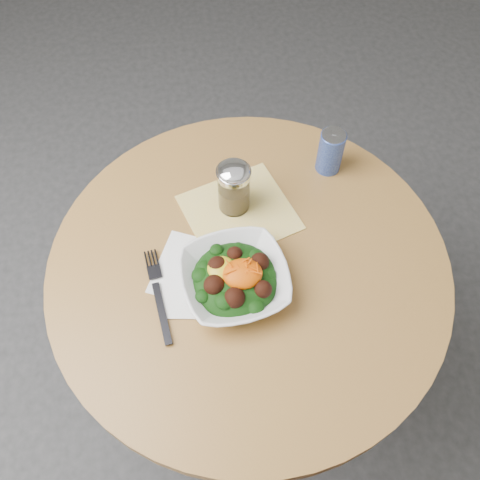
{
  "coord_description": "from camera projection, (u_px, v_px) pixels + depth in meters",
  "views": [
    {
      "loc": [
        -0.09,
        -0.58,
        1.78
      ],
      "look_at": [
        -0.02,
        0.02,
        0.81
      ],
      "focal_mm": 40.0,
      "sensor_mm": 36.0,
      "label": 1
    }
  ],
  "objects": [
    {
      "name": "ground",
      "position": [
        246.0,
        371.0,
        1.83
      ],
      "size": [
        6.0,
        6.0,
        0.0
      ],
      "primitive_type": "plane",
      "color": "#2E2E30",
      "rests_on": "ground"
    },
    {
      "name": "table",
      "position": [
        248.0,
        301.0,
        1.36
      ],
      "size": [
        0.9,
        0.9,
        0.75
      ],
      "color": "black",
      "rests_on": "ground"
    },
    {
      "name": "cloth_napkin",
      "position": [
        239.0,
        212.0,
        1.26
      ],
      "size": [
        0.3,
        0.29,
        0.0
      ],
      "primitive_type": "cube",
      "rotation": [
        0.0,
        0.0,
        0.33
      ],
      "color": "#DBA50B",
      "rests_on": "table"
    },
    {
      "name": "paper_napkins",
      "position": [
        198.0,
        277.0,
        1.17
      ],
      "size": [
        0.22,
        0.24,
        0.0
      ],
      "color": "white",
      "rests_on": "table"
    },
    {
      "name": "salad_bowl",
      "position": [
        235.0,
        279.0,
        1.13
      ],
      "size": [
        0.26,
        0.26,
        0.09
      ],
      "color": "white",
      "rests_on": "table"
    },
    {
      "name": "fork",
      "position": [
        158.0,
        292.0,
        1.14
      ],
      "size": [
        0.05,
        0.23,
        0.0
      ],
      "color": "black",
      "rests_on": "table"
    },
    {
      "name": "spice_shaker",
      "position": [
        234.0,
        187.0,
        1.22
      ],
      "size": [
        0.08,
        0.08,
        0.14
      ],
      "color": "silver",
      "rests_on": "table"
    },
    {
      "name": "beverage_can",
      "position": [
        331.0,
        151.0,
        1.29
      ],
      "size": [
        0.06,
        0.06,
        0.12
      ],
      "color": "navy",
      "rests_on": "table"
    }
  ]
}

